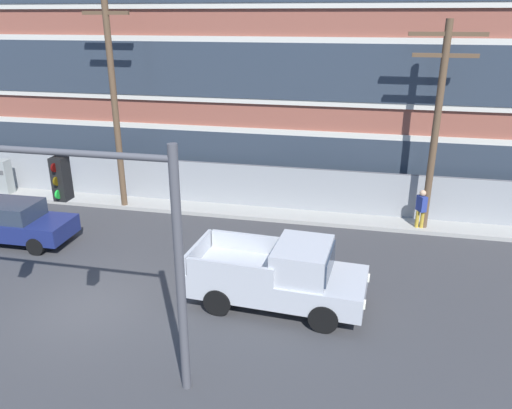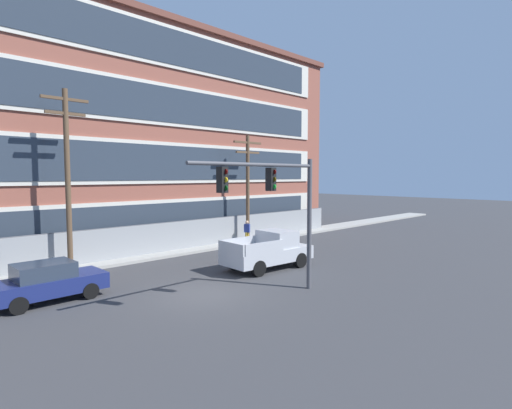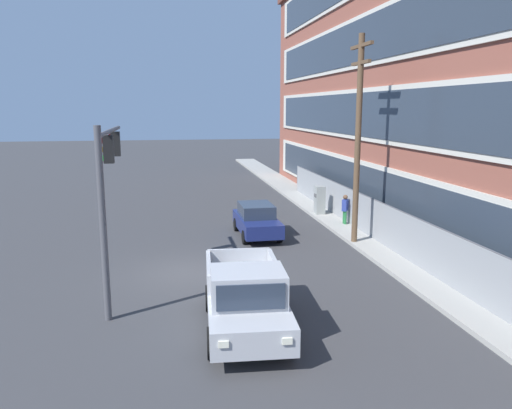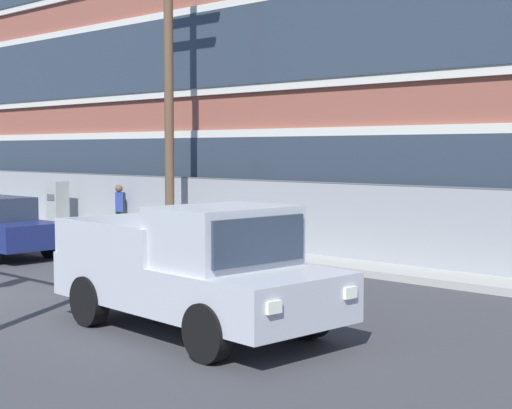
{
  "view_description": "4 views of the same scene",
  "coord_description": "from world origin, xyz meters",
  "px_view_note": "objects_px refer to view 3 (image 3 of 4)",
  "views": [
    {
      "loc": [
        7.26,
        -11.1,
        7.88
      ],
      "look_at": [
        3.93,
        4.17,
        1.94
      ],
      "focal_mm": 35.0,
      "sensor_mm": 36.0,
      "label": 1
    },
    {
      "loc": [
        -9.88,
        -13.16,
        4.93
      ],
      "look_at": [
        4.54,
        1.52,
        3.44
      ],
      "focal_mm": 28.0,
      "sensor_mm": 36.0,
      "label": 2
    },
    {
      "loc": [
        18.04,
        -0.72,
        6.1
      ],
      "look_at": [
        2.49,
        2.09,
        3.03
      ],
      "focal_mm": 35.0,
      "sensor_mm": 36.0,
      "label": 3
    },
    {
      "loc": [
        14.04,
        -6.72,
        2.81
      ],
      "look_at": [
        4.29,
        3.65,
        1.8
      ],
      "focal_mm": 55.0,
      "sensor_mm": 36.0,
      "label": 4
    }
  ],
  "objects_px": {
    "electrical_cabinet": "(320,201)",
    "pickup_truck_silver": "(246,300)",
    "traffic_signal_mast": "(108,174)",
    "utility_pole_near_corner": "(358,133)",
    "pedestrian_near_cabinet": "(345,208)",
    "sedan_navy": "(257,220)"
  },
  "relations": [
    {
      "from": "traffic_signal_mast",
      "to": "pickup_truck_silver",
      "type": "distance_m",
      "value": 6.04
    },
    {
      "from": "traffic_signal_mast",
      "to": "sedan_navy",
      "type": "relative_size",
      "value": 1.55
    },
    {
      "from": "pickup_truck_silver",
      "to": "traffic_signal_mast",
      "type": "bearing_deg",
      "value": -132.06
    },
    {
      "from": "utility_pole_near_corner",
      "to": "pedestrian_near_cabinet",
      "type": "bearing_deg",
      "value": 166.9
    },
    {
      "from": "utility_pole_near_corner",
      "to": "electrical_cabinet",
      "type": "height_order",
      "value": "utility_pole_near_corner"
    },
    {
      "from": "sedan_navy",
      "to": "electrical_cabinet",
      "type": "height_order",
      "value": "electrical_cabinet"
    },
    {
      "from": "traffic_signal_mast",
      "to": "utility_pole_near_corner",
      "type": "distance_m",
      "value": 11.08
    },
    {
      "from": "electrical_cabinet",
      "to": "pedestrian_near_cabinet",
      "type": "height_order",
      "value": "electrical_cabinet"
    },
    {
      "from": "sedan_navy",
      "to": "utility_pole_near_corner",
      "type": "height_order",
      "value": "utility_pole_near_corner"
    },
    {
      "from": "traffic_signal_mast",
      "to": "electrical_cabinet",
      "type": "distance_m",
      "value": 15.11
    },
    {
      "from": "electrical_cabinet",
      "to": "pickup_truck_silver",
      "type": "bearing_deg",
      "value": -24.83
    },
    {
      "from": "pickup_truck_silver",
      "to": "pedestrian_near_cabinet",
      "type": "bearing_deg",
      "value": 148.27
    },
    {
      "from": "pickup_truck_silver",
      "to": "pedestrian_near_cabinet",
      "type": "distance_m",
      "value": 13.34
    },
    {
      "from": "utility_pole_near_corner",
      "to": "electrical_cabinet",
      "type": "bearing_deg",
      "value": 177.55
    },
    {
      "from": "pickup_truck_silver",
      "to": "sedan_navy",
      "type": "bearing_deg",
      "value": 168.09
    },
    {
      "from": "traffic_signal_mast",
      "to": "pickup_truck_silver",
      "type": "relative_size",
      "value": 1.26
    },
    {
      "from": "traffic_signal_mast",
      "to": "pedestrian_near_cabinet",
      "type": "distance_m",
      "value": 13.77
    },
    {
      "from": "pedestrian_near_cabinet",
      "to": "sedan_navy",
      "type": "bearing_deg",
      "value": -77.54
    },
    {
      "from": "traffic_signal_mast",
      "to": "pedestrian_near_cabinet",
      "type": "height_order",
      "value": "traffic_signal_mast"
    },
    {
      "from": "utility_pole_near_corner",
      "to": "traffic_signal_mast",
      "type": "bearing_deg",
      "value": -65.9
    },
    {
      "from": "pickup_truck_silver",
      "to": "sedan_navy",
      "type": "distance_m",
      "value": 10.5
    },
    {
      "from": "traffic_signal_mast",
      "to": "pedestrian_near_cabinet",
      "type": "xyz_separation_m",
      "value": [
        -7.88,
        10.86,
        -3.09
      ]
    }
  ]
}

